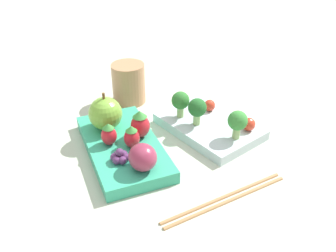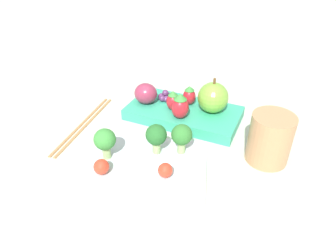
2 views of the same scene
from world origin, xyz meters
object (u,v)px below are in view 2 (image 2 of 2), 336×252
drinking_cup (270,139)px  plum (146,94)px  cherry_tomato_1 (101,167)px  bento_box_fruit (184,113)px  grape_cluster (165,96)px  broccoli_floret_1 (182,136)px  strawberry_0 (173,101)px  broccoli_floret_0 (105,140)px  apple (213,98)px  broccoli_floret_2 (154,135)px  cherry_tomato_0 (165,170)px  strawberry_1 (189,96)px  chopsticks_pair (84,124)px  bento_box_savoury (148,165)px  strawberry_2 (180,106)px

drinking_cup → plum: bearing=-19.9°
cherry_tomato_1 → drinking_cup: (-0.23, -0.13, 0.01)m
bento_box_fruit → plum: bearing=-0.9°
drinking_cup → grape_cluster: bearing=-28.0°
broccoli_floret_1 → strawberry_0: size_ratio=1.28×
broccoli_floret_0 → apple: (-0.13, -0.18, -0.00)m
broccoli_floret_2 → grape_cluster: 0.17m
broccoli_floret_0 → cherry_tomato_0: size_ratio=2.36×
strawberry_1 → chopsticks_pair: size_ratio=0.19×
strawberry_0 → grape_cluster: size_ratio=1.28×
apple → drinking_cup: bearing=139.2°
broccoli_floret_1 → grape_cluster: 0.17m
cherry_tomato_0 → apple: apple is taller
bento_box_savoury → plum: (0.06, -0.17, 0.03)m
broccoli_floret_2 → cherry_tomato_0: bearing=124.6°
strawberry_2 → broccoli_floret_1: bearing=106.0°
strawberry_2 → drinking_cup: 0.17m
broccoli_floret_0 → cherry_tomato_1: size_ratio=2.21×
bento_box_fruit → broccoli_floret_2: (0.01, 0.14, 0.04)m
drinking_cup → bento_box_savoury: bearing=24.3°
cherry_tomato_1 → chopsticks_pair: size_ratio=0.11×
strawberry_0 → cherry_tomato_1: bearing=75.9°
broccoli_floret_2 → cherry_tomato_0: size_ratio=2.34×
bento_box_fruit → apple: (-0.05, -0.01, 0.04)m
strawberry_2 → grape_cluster: bearing=-51.4°
grape_cluster → strawberry_0: bearing=128.0°
broccoli_floret_0 → strawberry_0: size_ratio=1.30×
cherry_tomato_0 → drinking_cup: bearing=-143.4°
bento_box_fruit → grape_cluster: bearing=-28.0°
strawberry_2 → strawberry_0: bearing=-50.7°
strawberry_0 → drinking_cup: bearing=156.9°
apple → grape_cluster: size_ratio=2.21×
strawberry_0 → strawberry_2: bearing=129.3°
bento_box_fruit → chopsticks_pair: 0.20m
plum → grape_cluster: size_ratio=1.48×
broccoli_floret_0 → bento_box_fruit: bearing=-114.4°
strawberry_2 → strawberry_1: bearing=-94.9°
cherry_tomato_1 → chopsticks_pair: (0.11, -0.13, -0.03)m
cherry_tomato_0 → drinking_cup: drinking_cup is taller
strawberry_1 → strawberry_0: bearing=49.0°
strawberry_0 → plum: 0.06m
apple → broccoli_floret_0: bearing=53.6°
broccoli_floret_1 → chopsticks_pair: size_ratio=0.24×
broccoli_floret_0 → plum: bearing=-90.2°
bento_box_fruit → plum: size_ratio=5.02×
cherry_tomato_0 → apple: 0.20m
strawberry_0 → plum: (0.06, -0.01, 0.00)m
broccoli_floret_2 → apple: (-0.07, -0.15, 0.00)m
bento_box_savoury → drinking_cup: bearing=-155.7°
cherry_tomato_1 → apple: 0.25m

